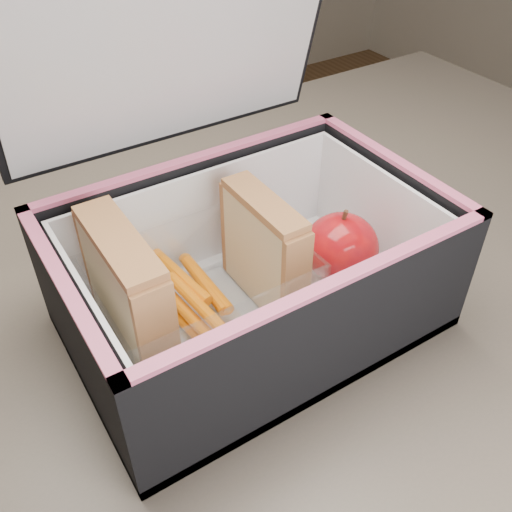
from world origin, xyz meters
The scene contains 8 objects.
kitchen_table centered at (0.00, 0.00, 0.66)m, with size 1.20×0.80×0.75m.
lunch_bag centered at (-0.02, 0.00, 0.82)m, with size 0.31×0.26×0.31m.
plastic_tub centered at (-0.07, 0.00, 0.80)m, with size 0.17×0.12×0.07m, color white, non-canonical shape.
sandwich_left centered at (-0.13, 0.00, 0.83)m, with size 0.03×0.11×0.12m.
sandwich_right centered at (-0.01, 0.00, 0.82)m, with size 0.03×0.09×0.10m.
carrot_sticks centered at (-0.07, 0.01, 0.78)m, with size 0.05×0.14×0.03m.
paper_napkin centered at (0.07, -0.01, 0.77)m, with size 0.07×0.08×0.01m, color white.
red_apple centered at (0.07, -0.02, 0.80)m, with size 0.07×0.07×0.07m.
Camera 1 is at (-0.21, -0.31, 1.13)m, focal length 40.00 mm.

